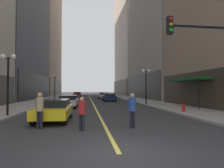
{
  "coord_description": "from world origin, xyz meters",
  "views": [
    {
      "loc": [
        -1.01,
        -5.87,
        1.95
      ],
      "look_at": [
        4.49,
        35.11,
        3.09
      ],
      "focal_mm": 31.47,
      "sensor_mm": 36.0,
      "label": 1
    }
  ],
  "objects_px": {
    "street_lamp_right_mid": "(146,79)",
    "fire_hydrant_right": "(183,108)",
    "pedestrian_in_red_jacket": "(82,111)",
    "car_navy": "(109,97)",
    "pedestrian_in_tan_trench": "(40,107)",
    "street_lamp_left_far": "(55,82)",
    "car_silver": "(69,101)",
    "car_white": "(103,95)",
    "traffic_light_near_right": "(209,55)",
    "street_lamp_left_near": "(8,71)",
    "pedestrian_in_blue_hoodie": "(132,108)",
    "car_red": "(77,94)",
    "car_yellow": "(54,109)"
  },
  "relations": [
    {
      "from": "car_navy",
      "to": "pedestrian_in_red_jacket",
      "type": "relative_size",
      "value": 2.54
    },
    {
      "from": "pedestrian_in_blue_hoodie",
      "to": "car_silver",
      "type": "bearing_deg",
      "value": 109.32
    },
    {
      "from": "car_white",
      "to": "car_red",
      "type": "bearing_deg",
      "value": 124.69
    },
    {
      "from": "car_navy",
      "to": "street_lamp_left_far",
      "type": "distance_m",
      "value": 10.07
    },
    {
      "from": "car_navy",
      "to": "pedestrian_in_blue_hoodie",
      "type": "relative_size",
      "value": 2.32
    },
    {
      "from": "pedestrian_in_tan_trench",
      "to": "fire_hydrant_right",
      "type": "height_order",
      "value": "pedestrian_in_tan_trench"
    },
    {
      "from": "pedestrian_in_red_jacket",
      "to": "street_lamp_left_near",
      "type": "bearing_deg",
      "value": 135.75
    },
    {
      "from": "street_lamp_left_far",
      "to": "car_white",
      "type": "bearing_deg",
      "value": 34.51
    },
    {
      "from": "car_yellow",
      "to": "traffic_light_near_right",
      "type": "distance_m",
      "value": 9.43
    },
    {
      "from": "car_red",
      "to": "street_lamp_left_far",
      "type": "distance_m",
      "value": 15.32
    },
    {
      "from": "pedestrian_in_red_jacket",
      "to": "traffic_light_near_right",
      "type": "distance_m",
      "value": 7.13
    },
    {
      "from": "car_yellow",
      "to": "street_lamp_right_mid",
      "type": "distance_m",
      "value": 14.57
    },
    {
      "from": "car_navy",
      "to": "street_lamp_left_far",
      "type": "height_order",
      "value": "street_lamp_left_far"
    },
    {
      "from": "pedestrian_in_blue_hoodie",
      "to": "street_lamp_left_far",
      "type": "height_order",
      "value": "street_lamp_left_far"
    },
    {
      "from": "pedestrian_in_blue_hoodie",
      "to": "traffic_light_near_right",
      "type": "bearing_deg",
      "value": -5.37
    },
    {
      "from": "car_red",
      "to": "pedestrian_in_blue_hoodie",
      "type": "height_order",
      "value": "pedestrian_in_blue_hoodie"
    },
    {
      "from": "car_white",
      "to": "traffic_light_near_right",
      "type": "height_order",
      "value": "traffic_light_near_right"
    },
    {
      "from": "traffic_light_near_right",
      "to": "street_lamp_left_far",
      "type": "xyz_separation_m",
      "value": [
        -11.75,
        26.12,
        -0.49
      ]
    },
    {
      "from": "pedestrian_in_blue_hoodie",
      "to": "car_yellow",
      "type": "bearing_deg",
      "value": 145.97
    },
    {
      "from": "pedestrian_in_blue_hoodie",
      "to": "fire_hydrant_right",
      "type": "relative_size",
      "value": 2.2
    },
    {
      "from": "pedestrian_in_tan_trench",
      "to": "street_lamp_left_near",
      "type": "distance_m",
      "value": 5.78
    },
    {
      "from": "car_white",
      "to": "fire_hydrant_right",
      "type": "height_order",
      "value": "car_white"
    },
    {
      "from": "pedestrian_in_tan_trench",
      "to": "street_lamp_left_far",
      "type": "bearing_deg",
      "value": 97.03
    },
    {
      "from": "street_lamp_left_near",
      "to": "street_lamp_left_far",
      "type": "xyz_separation_m",
      "value": [
        0.0,
        20.97,
        0.0
      ]
    },
    {
      "from": "car_navy",
      "to": "street_lamp_right_mid",
      "type": "relative_size",
      "value": 0.92
    },
    {
      "from": "car_yellow",
      "to": "traffic_light_near_right",
      "type": "relative_size",
      "value": 0.78
    },
    {
      "from": "street_lamp_left_far",
      "to": "pedestrian_in_tan_trench",
      "type": "bearing_deg",
      "value": -82.97
    },
    {
      "from": "street_lamp_left_far",
      "to": "street_lamp_right_mid",
      "type": "height_order",
      "value": "same"
    },
    {
      "from": "pedestrian_in_red_jacket",
      "to": "car_navy",
      "type": "bearing_deg",
      "value": 79.99
    },
    {
      "from": "car_silver",
      "to": "pedestrian_in_tan_trench",
      "type": "distance_m",
      "value": 11.49
    },
    {
      "from": "car_yellow",
      "to": "car_white",
      "type": "distance_m",
      "value": 29.71
    },
    {
      "from": "car_yellow",
      "to": "car_white",
      "type": "bearing_deg",
      "value": 78.9
    },
    {
      "from": "pedestrian_in_red_jacket",
      "to": "pedestrian_in_blue_hoodie",
      "type": "relative_size",
      "value": 0.91
    },
    {
      "from": "car_navy",
      "to": "car_red",
      "type": "height_order",
      "value": "same"
    },
    {
      "from": "street_lamp_right_mid",
      "to": "pedestrian_in_blue_hoodie",
      "type": "bearing_deg",
      "value": -110.2
    },
    {
      "from": "car_white",
      "to": "traffic_light_near_right",
      "type": "relative_size",
      "value": 0.77
    },
    {
      "from": "car_white",
      "to": "street_lamp_right_mid",
      "type": "distance_m",
      "value": 18.8
    },
    {
      "from": "street_lamp_left_near",
      "to": "pedestrian_in_red_jacket",
      "type": "bearing_deg",
      "value": -44.25
    },
    {
      "from": "car_white",
      "to": "street_lamp_left_far",
      "type": "bearing_deg",
      "value": -145.49
    },
    {
      "from": "car_white",
      "to": "street_lamp_left_far",
      "type": "relative_size",
      "value": 0.99
    },
    {
      "from": "car_silver",
      "to": "street_lamp_left_far",
      "type": "bearing_deg",
      "value": 104.4
    },
    {
      "from": "car_white",
      "to": "pedestrian_in_blue_hoodie",
      "type": "xyz_separation_m",
      "value": [
        -1.43,
        -32.05,
        0.31
      ]
    },
    {
      "from": "pedestrian_in_red_jacket",
      "to": "pedestrian_in_tan_trench",
      "type": "relative_size",
      "value": 0.89
    },
    {
      "from": "car_yellow",
      "to": "pedestrian_in_red_jacket",
      "type": "height_order",
      "value": "pedestrian_in_red_jacket"
    },
    {
      "from": "pedestrian_in_tan_trench",
      "to": "street_lamp_left_near",
      "type": "xyz_separation_m",
      "value": [
        -3.12,
        4.33,
        2.2
      ]
    },
    {
      "from": "car_navy",
      "to": "street_lamp_right_mid",
      "type": "distance_m",
      "value": 9.95
    },
    {
      "from": "car_navy",
      "to": "fire_hydrant_right",
      "type": "distance_m",
      "value": 17.82
    },
    {
      "from": "car_yellow",
      "to": "pedestrian_in_tan_trench",
      "type": "distance_m",
      "value": 2.49
    },
    {
      "from": "street_lamp_right_mid",
      "to": "fire_hydrant_right",
      "type": "xyz_separation_m",
      "value": [
        0.5,
        -8.41,
        -2.86
      ]
    },
    {
      "from": "traffic_light_near_right",
      "to": "street_lamp_left_near",
      "type": "height_order",
      "value": "traffic_light_near_right"
    }
  ]
}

